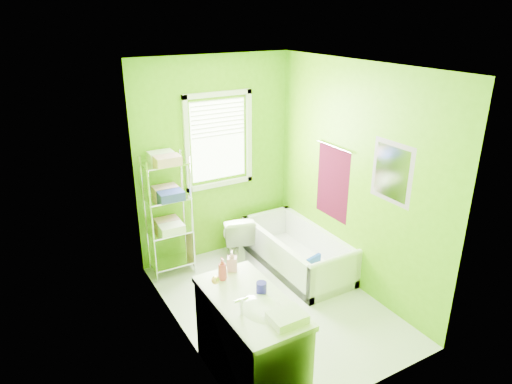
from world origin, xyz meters
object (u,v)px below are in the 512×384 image
toilet (236,237)px  vanity (251,338)px  wire_shelf_unit (169,203)px  bathtub (298,256)px

toilet → vanity: 2.11m
vanity → wire_shelf_unit: (0.05, 2.07, 0.49)m
toilet → wire_shelf_unit: size_ratio=0.44×
bathtub → wire_shelf_unit: bearing=153.7°
bathtub → toilet: (-0.59, 0.55, 0.18)m
wire_shelf_unit → bathtub: bearing=-26.3°
bathtub → vanity: (-1.46, -1.37, 0.29)m
bathtub → wire_shelf_unit: wire_shelf_unit is taller
vanity → wire_shelf_unit: wire_shelf_unit is taller
toilet → vanity: (-0.86, -1.92, 0.11)m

